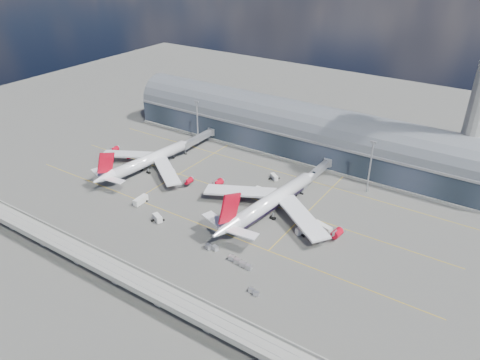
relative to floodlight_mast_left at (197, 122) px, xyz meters
The scene contains 19 objects.
ground 75.57m from the floodlight_mast_left, 47.73° to the right, with size 500.00×500.00×0.00m, color #474744.
taxi_lines 61.38m from the floodlight_mast_left, 33.34° to the right, with size 200.00×80.12×0.01m.
terminal 55.08m from the floodlight_mast_left, 24.69° to the left, with size 200.00×30.00×28.00m.
guideway 121.12m from the floodlight_mast_left, 65.56° to the right, with size 220.00×8.50×7.20m.
floodlight_mast_left is the anchor object (origin of this frame).
floodlight_mast_right 100.00m from the floodlight_mast_left, ahead, with size 3.00×0.70×25.70m.
airliner_left 41.97m from the floodlight_mast_left, 91.19° to the right, with size 59.77×62.85×19.14m.
airliner_right 83.89m from the floodlight_mast_left, 30.29° to the right, with size 67.11×70.18×22.26m.
jet_bridge_left 9.12m from the floodlight_mast_left, 33.30° to the right, with size 4.40×28.00×7.25m.
jet_bridge_right 76.41m from the floodlight_mast_left, ahead, with size 4.40×32.00×7.25m.
service_truck_0 70.36m from the floodlight_mast_left, 73.64° to the right, with size 3.01×7.73×3.15m.
service_truck_1 82.21m from the floodlight_mast_left, 63.99° to the right, with size 5.66×4.24×2.98m.
service_truck_2 105.56m from the floodlight_mast_left, 23.04° to the right, with size 8.56×4.57×2.98m.
service_truck_3 102.85m from the floodlight_mast_left, 27.61° to the right, with size 4.65×6.32×2.86m.
service_truck_4 66.15m from the floodlight_mast_left, 27.26° to the right, with size 2.51×4.75×2.69m.
service_truck_5 60.61m from the floodlight_mast_left, 13.08° to the right, with size 5.40×4.71×2.53m.
cargo_train_0 102.00m from the floodlight_mast_left, 48.99° to the right, with size 5.79×3.07×1.88m.
cargo_train_1 112.87m from the floodlight_mast_left, 44.10° to the right, with size 10.86×3.09×1.79m.
cargo_train_2 129.03m from the floodlight_mast_left, 43.55° to the right, with size 4.70×2.53×1.52m.
Camera 1 is at (106.07, -136.55, 108.47)m, focal length 35.00 mm.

